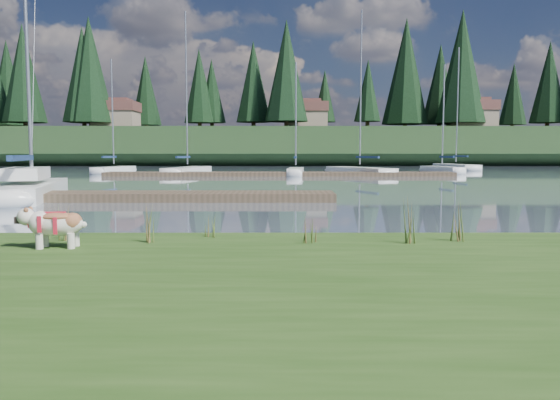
{
  "coord_description": "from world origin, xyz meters",
  "views": [
    {
      "loc": [
        2.0,
        -10.9,
        1.74
      ],
      "look_at": [
        2.02,
        -0.5,
        0.83
      ],
      "focal_mm": 35.0,
      "sensor_mm": 36.0,
      "label": 1
    }
  ],
  "objects": [
    {
      "name": "bulldog",
      "position": [
        -1.27,
        -3.0,
        0.72
      ],
      "size": [
        0.98,
        0.46,
        0.59
      ],
      "rotation": [
        0.0,
        0.0,
        3.21
      ],
      "color": "silver",
      "rests_on": "bank"
    },
    {
      "name": "weed_5",
      "position": [
        4.81,
        -2.39,
        0.64
      ],
      "size": [
        0.17,
        0.14,
        0.7
      ],
      "color": "#475B23",
      "rests_on": "bank"
    },
    {
      "name": "house_2",
      "position": [
        30.0,
        69.0,
        7.31
      ],
      "size": [
        6.3,
        5.3,
        4.65
      ],
      "color": "gray",
      "rests_on": "ridge"
    },
    {
      "name": "conifer_4",
      "position": [
        3.0,
        66.0,
        13.09
      ],
      "size": [
        6.16,
        6.16,
        15.1
      ],
      "color": "#382619",
      "rests_on": "ridge"
    },
    {
      "name": "conifer_2",
      "position": [
        -25.0,
        68.0,
        13.54
      ],
      "size": [
        6.6,
        6.6,
        16.05
      ],
      "color": "#382619",
      "rests_on": "ridge"
    },
    {
      "name": "dock_far",
      "position": [
        2.0,
        30.0,
        0.15
      ],
      "size": [
        26.0,
        2.2,
        0.3
      ],
      "primitive_type": "cube",
      "color": "#4C3D2C",
      "rests_on": "ground"
    },
    {
      "name": "mud_lip",
      "position": [
        0.0,
        -1.6,
        0.07
      ],
      "size": [
        60.0,
        0.5,
        0.14
      ],
      "primitive_type": "cube",
      "color": "#33281C",
      "rests_on": "ground"
    },
    {
      "name": "weed_2",
      "position": [
        4.0,
        -2.61,
        0.67
      ],
      "size": [
        0.17,
        0.14,
        0.76
      ],
      "color": "#475B23",
      "rests_on": "bank"
    },
    {
      "name": "sailboat_main",
      "position": [
        -8.0,
        11.11,
        0.42
      ],
      "size": [
        4.18,
        9.65,
        13.58
      ],
      "rotation": [
        0.0,
        0.0,
        1.83
      ],
      "color": "white",
      "rests_on": "ground"
    },
    {
      "name": "dock_near",
      "position": [
        -4.0,
        9.0,
        0.15
      ],
      "size": [
        16.0,
        2.0,
        0.3
      ],
      "primitive_type": "cube",
      "color": "#4C3D2C",
      "rests_on": "ground"
    },
    {
      "name": "sailboat_bg_3",
      "position": [
        8.18,
        33.86,
        0.32
      ],
      "size": [
        5.28,
        8.94,
        13.11
      ],
      "rotation": [
        0.0,
        0.0,
        1.99
      ],
      "color": "white",
      "rests_on": "ground"
    },
    {
      "name": "weed_4",
      "position": [
        2.49,
        -2.58,
        0.55
      ],
      "size": [
        0.17,
        0.14,
        0.47
      ],
      "color": "#475B23",
      "rests_on": "bank"
    },
    {
      "name": "sailboat_bg_5",
      "position": [
        20.14,
        46.15,
        0.32
      ],
      "size": [
        2.79,
        8.98,
        12.52
      ],
      "rotation": [
        0.0,
        0.0,
        1.69
      ],
      "color": "white",
      "rests_on": "ground"
    },
    {
      "name": "conifer_7",
      "position": [
        42.0,
        71.0,
        12.19
      ],
      "size": [
        5.28,
        5.28,
        13.2
      ],
      "color": "#382619",
      "rests_on": "ridge"
    },
    {
      "name": "ground",
      "position": [
        0.0,
        30.0,
        0.0
      ],
      "size": [
        200.0,
        200.0,
        0.0
      ],
      "primitive_type": "plane",
      "color": "gray",
      "rests_on": "ground"
    },
    {
      "name": "sailboat_bg_2",
      "position": [
        3.31,
        31.82,
        0.34
      ],
      "size": [
        1.48,
        5.71,
        8.75
      ],
      "rotation": [
        0.0,
        0.0,
        1.5
      ],
      "color": "white",
      "rests_on": "ground"
    },
    {
      "name": "weed_0",
      "position": [
        0.01,
        -2.53,
        0.65
      ],
      "size": [
        0.17,
        0.14,
        0.72
      ],
      "color": "#475B23",
      "rests_on": "bank"
    },
    {
      "name": "bank",
      "position": [
        0.0,
        -6.0,
        0.17
      ],
      "size": [
        60.0,
        9.0,
        0.35
      ],
      "primitive_type": "cube",
      "color": "#2F4F1B",
      "rests_on": "ground"
    },
    {
      "name": "sailboat_bg_0",
      "position": [
        -11.96,
        36.06,
        0.33
      ],
      "size": [
        2.42,
        6.69,
        9.68
      ],
      "rotation": [
        0.0,
        0.0,
        1.39
      ],
      "color": "white",
      "rests_on": "ground"
    },
    {
      "name": "sailboat_bg_4",
      "position": [
        15.81,
        36.28,
        0.33
      ],
      "size": [
        2.64,
        6.26,
        9.28
      ],
      "rotation": [
        0.0,
        0.0,
        1.81
      ],
      "color": "white",
      "rests_on": "ground"
    },
    {
      "name": "sailboat_bg_1",
      "position": [
        -5.41,
        34.68,
        0.33
      ],
      "size": [
        3.15,
        9.07,
        13.17
      ],
      "rotation": [
        0.0,
        0.0,
        1.41
      ],
      "color": "white",
      "rests_on": "ground"
    },
    {
      "name": "weed_3",
      "position": [
        -1.4,
        -2.31,
        0.59
      ],
      "size": [
        0.17,
        0.14,
        0.57
      ],
      "color": "#475B23",
      "rests_on": "bank"
    },
    {
      "name": "conifer_6",
      "position": [
        28.0,
        68.0,
        13.99
      ],
      "size": [
        7.04,
        7.04,
        17.0
      ],
      "color": "#382619",
      "rests_on": "ridge"
    },
    {
      "name": "house_1",
      "position": [
        6.0,
        71.0,
        7.31
      ],
      "size": [
        6.3,
        5.3,
        4.65
      ],
      "color": "gray",
      "rests_on": "ridge"
    },
    {
      "name": "house_0",
      "position": [
        -22.0,
        70.0,
        7.31
      ],
      "size": [
        6.3,
        5.3,
        4.65
      ],
      "color": "gray",
      "rests_on": "ridge"
    },
    {
      "name": "conifer_3",
      "position": [
        -10.0,
        72.0,
        11.74
      ],
      "size": [
        4.84,
        4.84,
        12.25
      ],
      "color": "#382619",
      "rests_on": "ridge"
    },
    {
      "name": "weed_1",
      "position": [
        0.88,
        -2.02,
        0.52
      ],
      "size": [
        0.17,
        0.14,
        0.4
      ],
      "color": "#475B23",
      "rests_on": "bank"
    },
    {
      "name": "ridge",
      "position": [
        0.0,
        73.0,
        2.5
      ],
      "size": [
        200.0,
        20.0,
        5.0
      ],
      "primitive_type": "cube",
      "color": "#1B3117",
      "rests_on": "ground"
    },
    {
      "name": "conifer_5",
      "position": [
        15.0,
        70.0,
        10.83
      ],
      "size": [
        3.96,
        3.96,
        10.35
      ],
      "color": "#382619",
      "rests_on": "ridge"
    }
  ]
}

